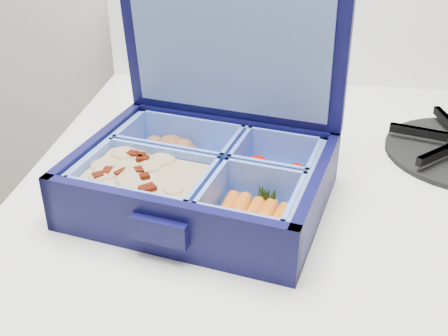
# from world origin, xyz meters

# --- Properties ---
(bento_box) EXTENTS (0.29, 0.25, 0.06)m
(bento_box) POSITION_xyz_m (0.46, 1.54, 1.01)
(bento_box) COLOR #0B0B39
(bento_box) RESTS_ON stove
(burner_grate_rear) EXTENTS (0.19, 0.19, 0.02)m
(burner_grate_rear) POSITION_xyz_m (0.39, 1.77, 0.99)
(burner_grate_rear) COLOR black
(burner_grate_rear) RESTS_ON stove
(fork) EXTENTS (0.13, 0.15, 0.01)m
(fork) POSITION_xyz_m (0.47, 1.68, 0.99)
(fork) COLOR silver
(fork) RESTS_ON stove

